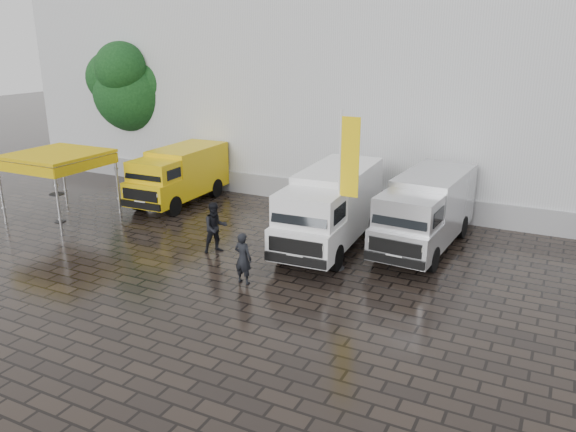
# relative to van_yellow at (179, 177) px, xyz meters

# --- Properties ---
(ground) EXTENTS (120.00, 120.00, 0.00)m
(ground) POSITION_rel_van_yellow_xyz_m (8.55, -5.14, -1.24)
(ground) COLOR black
(ground) RESTS_ON ground
(exhibition_hall) EXTENTS (44.00, 16.00, 12.00)m
(exhibition_hall) POSITION_rel_van_yellow_xyz_m (10.55, 10.86, 4.76)
(exhibition_hall) COLOR silver
(exhibition_hall) RESTS_ON ground
(hall_plinth) EXTENTS (44.00, 0.15, 1.00)m
(hall_plinth) POSITION_rel_van_yellow_xyz_m (10.55, 2.81, -0.74)
(hall_plinth) COLOR gray
(hall_plinth) RESTS_ON ground
(van_yellow) EXTENTS (2.22, 5.45, 2.49)m
(van_yellow) POSITION_rel_van_yellow_xyz_m (0.00, 0.00, 0.00)
(van_yellow) COLOR yellow
(van_yellow) RESTS_ON ground
(van_white) EXTENTS (2.47, 6.49, 2.77)m
(van_white) POSITION_rel_van_yellow_xyz_m (8.33, -2.08, 0.14)
(van_white) COLOR white
(van_white) RESTS_ON ground
(van_silver) EXTENTS (2.43, 6.23, 2.65)m
(van_silver) POSITION_rel_van_yellow_xyz_m (11.46, -0.76, 0.08)
(van_silver) COLOR #B8B9BD
(van_silver) RESTS_ON ground
(canopy_tent) EXTENTS (3.40, 3.40, 2.82)m
(canopy_tent) POSITION_rel_van_yellow_xyz_m (-2.96, -4.11, 1.40)
(canopy_tent) COLOR silver
(canopy_tent) RESTS_ON ground
(flagpole) EXTENTS (0.88, 0.50, 5.23)m
(flagpole) POSITION_rel_van_yellow_xyz_m (9.56, -3.91, 1.69)
(flagpole) COLOR black
(flagpole) RESTS_ON ground
(tree) EXTENTS (4.13, 4.18, 7.41)m
(tree) POSITION_rel_van_yellow_xyz_m (-5.44, 3.58, 3.51)
(tree) COLOR black
(tree) RESTS_ON ground
(cocktail_table) EXTENTS (0.60, 0.60, 1.20)m
(cocktail_table) POSITION_rel_van_yellow_xyz_m (-2.77, -4.47, -0.64)
(cocktail_table) COLOR black
(cocktail_table) RESTS_ON ground
(person_front) EXTENTS (0.63, 0.44, 1.65)m
(person_front) POSITION_rel_van_yellow_xyz_m (7.20, -6.29, -0.42)
(person_front) COLOR black
(person_front) RESTS_ON ground
(person_tent) EXTENTS (1.10, 1.12, 1.83)m
(person_tent) POSITION_rel_van_yellow_xyz_m (4.96, -4.44, -0.33)
(person_tent) COLOR black
(person_tent) RESTS_ON ground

